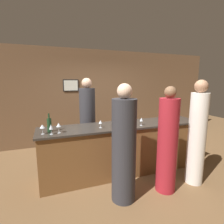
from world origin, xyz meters
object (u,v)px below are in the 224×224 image
Objects in this scene: guest_1 at (197,136)px; guest_2 at (124,149)px; wine_bottle_0 at (49,125)px; bartender at (88,123)px; guest_0 at (167,144)px.

guest_1 is 1.43m from guest_2.
bartender is at bearing 44.29° from wine_bottle_0.
guest_2 is (0.21, -1.60, -0.06)m from bartender.
guest_0 is 0.66m from guest_1.
guest_2 is at bearing 179.43° from guest_1.
guest_2 is (-0.78, 0.03, 0.02)m from guest_0.
bartender reaches higher than guest_1.
bartender is 1.20m from wine_bottle_0.
bartender is 2.30m from guest_1.
guest_1 reaches higher than wine_bottle_0.
guest_0 is at bearing -178.34° from guest_1.
guest_1 is at bearing 1.66° from guest_0.
guest_2 is at bearing 177.57° from guest_0.
guest_1 is 1.03× the size of guest_2.
guest_0 reaches higher than wine_bottle_0.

